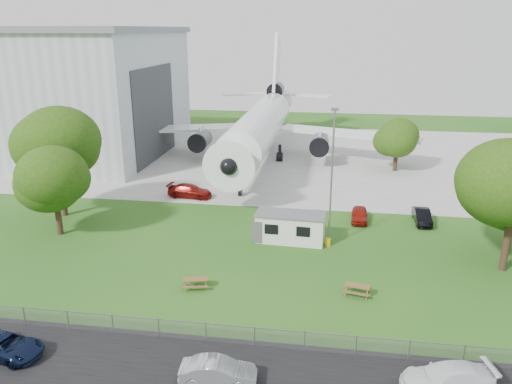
# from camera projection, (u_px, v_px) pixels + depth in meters

# --- Properties ---
(ground) EXTENTS (160.00, 160.00, 0.00)m
(ground) POSITION_uv_depth(u_px,v_px,m) (223.00, 270.00, 39.62)
(ground) COLOR #396D21
(asphalt_strip) EXTENTS (120.00, 8.00, 0.02)m
(asphalt_strip) POSITION_uv_depth(u_px,v_px,m) (173.00, 377.00, 27.40)
(asphalt_strip) COLOR black
(asphalt_strip) RESTS_ON ground
(concrete_apron) EXTENTS (120.00, 46.00, 0.03)m
(concrete_apron) POSITION_uv_depth(u_px,v_px,m) (276.00, 156.00, 75.31)
(concrete_apron) COLOR #B7B7B2
(concrete_apron) RESTS_ON ground
(hangar) EXTENTS (43.00, 31.00, 18.55)m
(hangar) POSITION_uv_depth(u_px,v_px,m) (28.00, 90.00, 75.93)
(hangar) COLOR #B2B7BC
(hangar) RESTS_ON ground
(airliner) EXTENTS (46.36, 47.73, 17.69)m
(airliner) POSITION_uv_depth(u_px,v_px,m) (262.00, 123.00, 71.95)
(airliner) COLOR white
(airliner) RESTS_ON ground
(site_cabin) EXTENTS (6.82, 3.03, 2.62)m
(site_cabin) POSITION_uv_depth(u_px,v_px,m) (290.00, 227.00, 44.67)
(site_cabin) COLOR silver
(site_cabin) RESTS_ON ground
(picnic_west) EXTENTS (2.10, 1.88, 0.76)m
(picnic_west) POSITION_uv_depth(u_px,v_px,m) (196.00, 288.00, 36.85)
(picnic_west) COLOR brown
(picnic_west) RESTS_ON ground
(picnic_east) EXTENTS (2.09, 1.86, 0.76)m
(picnic_east) POSITION_uv_depth(u_px,v_px,m) (357.00, 295.00, 35.91)
(picnic_east) COLOR brown
(picnic_east) RESTS_ON ground
(fence) EXTENTS (58.00, 0.04, 1.30)m
(fence) POSITION_uv_depth(u_px,v_px,m) (190.00, 340.00, 30.69)
(fence) COLOR gray
(fence) RESTS_ON ground
(lamp_mast) EXTENTS (0.16, 0.16, 12.00)m
(lamp_mast) POSITION_uv_depth(u_px,v_px,m) (331.00, 180.00, 42.40)
(lamp_mast) COLOR slate
(lamp_mast) RESTS_ON ground
(tree_west_big) EXTENTS (8.68, 8.68, 11.47)m
(tree_west_big) POSITION_uv_depth(u_px,v_px,m) (57.00, 147.00, 49.06)
(tree_west_big) COLOR #382619
(tree_west_big) RESTS_ON ground
(tree_west_small) EXTENTS (6.88, 6.88, 8.74)m
(tree_west_small) POSITION_uv_depth(u_px,v_px,m) (54.00, 180.00, 44.91)
(tree_west_small) COLOR #382619
(tree_west_small) RESTS_ON ground
(tree_far_apron) EXTENTS (6.07, 6.07, 7.26)m
(tree_far_apron) POSITION_uv_depth(u_px,v_px,m) (397.00, 140.00, 65.97)
(tree_far_apron) COLOR #382619
(tree_far_apron) RESTS_ON ground
(car_centre_sedan) EXTENTS (4.25, 1.78, 1.37)m
(car_centre_sedan) POSITION_uv_depth(u_px,v_px,m) (218.00, 372.00, 26.78)
(car_centre_sedan) COLOR #A7A9AE
(car_centre_sedan) RESTS_ON ground
(car_west_estate) EXTENTS (4.88, 2.90, 1.27)m
(car_west_estate) POSITION_uv_depth(u_px,v_px,m) (6.00, 346.00, 29.05)
(car_west_estate) COLOR black
(car_west_estate) RESTS_ON ground
(car_east_van) EXTENTS (5.23, 3.01, 1.43)m
(car_east_van) POSITION_uv_depth(u_px,v_px,m) (447.00, 378.00, 26.26)
(car_east_van) COLOR white
(car_east_van) RESTS_ON ground
(car_ne_hatch) EXTENTS (1.73, 3.92, 1.31)m
(car_ne_hatch) POSITION_uv_depth(u_px,v_px,m) (359.00, 215.00, 49.49)
(car_ne_hatch) COLOR maroon
(car_ne_hatch) RESTS_ON ground
(car_ne_sedan) EXTENTS (1.45, 4.15, 1.37)m
(car_ne_sedan) POSITION_uv_depth(u_px,v_px,m) (422.00, 216.00, 48.99)
(car_ne_sedan) COLOR black
(car_ne_sedan) RESTS_ON ground
(car_apron_van) EXTENTS (5.25, 2.58, 1.47)m
(car_apron_van) POSITION_uv_depth(u_px,v_px,m) (190.00, 191.00, 56.49)
(car_apron_van) COLOR maroon
(car_apron_van) RESTS_ON ground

